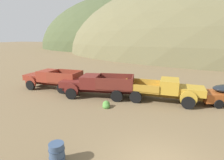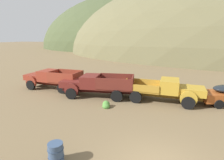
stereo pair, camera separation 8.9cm
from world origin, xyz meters
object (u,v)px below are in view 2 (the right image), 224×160
Objects in this scene: truck_mustard at (168,90)px; oil_drum_by_truck at (56,153)px; truck_oxblood at (93,85)px; truck_rust_red at (49,79)px.

oil_drum_by_truck is at bearing -114.31° from truck_mustard.
truck_mustard is at bearing 64.34° from oil_drum_by_truck.
truck_oxblood is 7.55× the size of oil_drum_by_truck.
truck_mustard is at bearing 179.37° from truck_rust_red.
truck_oxblood is 8.78m from oil_drum_by_truck.
truck_oxblood is at bearing 103.50° from oil_drum_by_truck.
truck_oxblood is at bearing 171.36° from truck_rust_red.
oil_drum_by_truck is (7.25, -9.44, -0.58)m from truck_rust_red.
truck_oxblood is 6.40m from truck_mustard.
truck_mustard is at bearing 176.34° from truck_oxblood.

